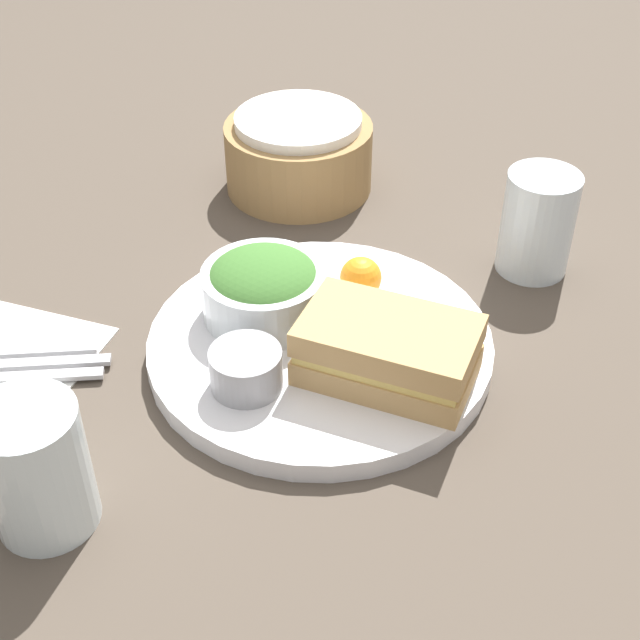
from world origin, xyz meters
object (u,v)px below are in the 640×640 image
Objects in this scene: water_glass at (37,469)px; sandwich at (388,350)px; salad_bowl at (264,287)px; spoon at (3,353)px; plate at (320,345)px; drink_glass at (538,223)px; dressing_cup at (246,369)px; bread_basket at (299,153)px; knife at (0,365)px.

sandwich is at bearing 47.05° from water_glass.
water_glass reaches higher than sandwich.
salad_bowl is 0.68× the size of spoon.
drink_glass is (0.16, 0.21, 0.04)m from plate.
dressing_cup is 0.19m from water_glass.
plate is at bearing 64.98° from dressing_cup.
plate is 2.91× the size of water_glass.
spoon is at bearing -111.23° from bread_basket.
sandwich is at bearing 25.29° from dressing_cup.
bread_basket is at bearing 122.03° from sandwich.
salad_bowl reaches higher than sandwich.
plate is 0.29m from knife.
spoon is at bearing -150.94° from salad_bowl.
spoon is 0.21m from water_glass.
sandwich is 1.32× the size of salad_bowl.
drink_glass is 0.63× the size of bread_basket.
dressing_cup reaches higher than plate.
knife is at bearing 135.95° from water_glass.
spoon is (-0.44, -0.31, -0.05)m from drink_glass.
bread_basket is at bearing -133.38° from knife.
sandwich is at bearing -57.97° from bread_basket.
salad_bowl is at bearing -174.80° from spoon.
drink_glass reaches higher than salad_bowl.
dressing_cup is (-0.04, -0.08, 0.03)m from plate.
knife is 0.02m from spoon.
sandwich is 0.37m from bread_basket.
drink_glass is at bearing 39.95° from salad_bowl.
sandwich is 0.12m from dressing_cup.
bread_basket reaches higher than salad_bowl.
bread_basket is (-0.06, 0.27, -0.01)m from salad_bowl.
water_glass is (-0.07, -0.27, 0.00)m from salad_bowl.
knife is 1.17× the size of spoon.
water_glass is (0.14, -0.15, 0.05)m from spoon.
dressing_cup is at bearing -76.71° from bread_basket.
drink_glass is 0.30m from bread_basket.
bread_basket reaches higher than spoon.
bread_basket is at bearing 113.71° from plate.
drink_glass is (0.20, 0.29, 0.02)m from dressing_cup.
drink_glass is 0.54m from spoon.
salad_bowl is 1.07× the size of drink_glass.
spoon is at bearing -175.23° from dressing_cup.
spoon is at bearing -159.67° from plate.
bread_basket is at bearing -135.09° from spoon.
sandwich is 0.14m from salad_bowl.
dressing_cup is 0.38m from bread_basket.
salad_bowl reaches higher than spoon.
bread_basket is at bearing 89.21° from water_glass.
bread_basket is (-0.09, 0.37, 0.01)m from dressing_cup.
plate is at bearing 62.06° from water_glass.
bread_basket reaches higher than knife.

